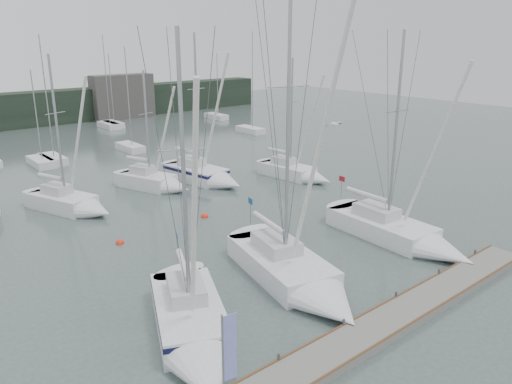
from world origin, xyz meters
TOP-DOWN VIEW (x-y plane):
  - ground at (0.00, 0.00)m, footprint 160.00×160.00m
  - dock at (0.00, -5.00)m, footprint 24.00×2.00m
  - far_treeline at (0.00, 62.00)m, footprint 90.00×4.00m
  - far_building_right at (18.00, 60.00)m, footprint 10.00×3.00m
  - sailboat_near_left at (-7.78, -0.57)m, footprint 6.53×9.74m
  - sailboat_near_center at (-0.69, -0.07)m, footprint 5.72×11.16m
  - sailboat_near_right at (8.84, -0.19)m, footprint 3.73×11.05m
  - sailboat_mid_b at (-5.25, 19.92)m, footprint 5.11×8.05m
  - sailboat_mid_c at (2.60, 21.09)m, footprint 4.81×7.44m
  - sailboat_mid_d at (7.02, 19.96)m, footprint 4.21×9.04m
  - sailboat_mid_e at (14.41, 15.49)m, footprint 3.28×8.03m
  - buoy_a at (-5.34, 12.11)m, footprint 0.55×0.55m
  - buoy_b at (1.74, 12.70)m, footprint 0.57×0.57m
  - dock_banner at (-9.21, -4.94)m, footprint 0.58×0.12m
  - seagull at (-0.51, -1.59)m, footprint 0.95×0.42m

SIDE VIEW (x-z plane):
  - ground at x=0.00m, z-range 0.00..0.00m
  - buoy_a at x=-5.34m, z-range -0.27..0.27m
  - buoy_b at x=1.74m, z-range -0.29..0.29m
  - dock at x=0.00m, z-range 0.00..0.40m
  - sailboat_mid_e at x=14.41m, z-range -5.38..6.49m
  - sailboat_near_right at x=8.84m, z-range -6.64..7.78m
  - sailboat_mid_c at x=2.60m, z-range -4.92..6.09m
  - sailboat_mid_b at x=-5.25m, z-range -5.70..6.88m
  - sailboat_near_center at x=-0.69m, z-range -8.38..9.59m
  - sailboat_near_left at x=-7.78m, z-range -6.58..7.80m
  - sailboat_mid_d at x=7.02m, z-range -6.43..7.76m
  - far_treeline at x=0.00m, z-range 0.00..5.00m
  - dock_banner at x=-9.21m, z-range 0.75..4.57m
  - far_building_right at x=18.00m, z-range 0.00..7.00m
  - seagull at x=-0.51m, z-range 9.03..9.22m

